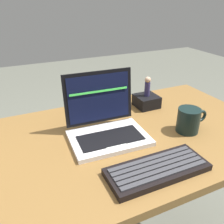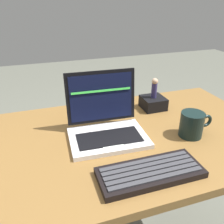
# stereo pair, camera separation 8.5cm
# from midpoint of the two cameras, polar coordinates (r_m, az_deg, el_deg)

# --- Properties ---
(desk) EXTENTS (1.43, 0.68, 0.73)m
(desk) POSITION_cam_midpoint_polar(r_m,az_deg,el_deg) (0.92, -6.88, -11.22)
(desk) COLOR brown
(desk) RESTS_ON ground
(laptop_front) EXTENTS (0.29, 0.23, 0.23)m
(laptop_front) POSITION_cam_midpoint_polar(r_m,az_deg,el_deg) (0.89, -4.27, -3.11)
(laptop_front) COLOR silver
(laptop_front) RESTS_ON desk
(external_keyboard) EXTENTS (0.31, 0.13, 0.03)m
(external_keyboard) POSITION_cam_midpoint_polar(r_m,az_deg,el_deg) (0.74, 7.48, -13.51)
(external_keyboard) COLOR black
(external_keyboard) RESTS_ON desk
(figurine_stand) EXTENTS (0.10, 0.10, 0.05)m
(figurine_stand) POSITION_cam_midpoint_polar(r_m,az_deg,el_deg) (1.13, 6.09, 2.56)
(figurine_stand) COLOR black
(figurine_stand) RESTS_ON desk
(figurine) EXTENTS (0.03, 0.03, 0.09)m
(figurine) POSITION_cam_midpoint_polar(r_m,az_deg,el_deg) (1.10, 6.28, 6.16)
(figurine) COLOR navy
(figurine) RESTS_ON figurine_stand
(coffee_mug) EXTENTS (0.13, 0.09, 0.10)m
(coffee_mug) POSITION_cam_midpoint_polar(r_m,az_deg,el_deg) (0.95, 15.48, -1.94)
(coffee_mug) COLOR black
(coffee_mug) RESTS_ON desk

